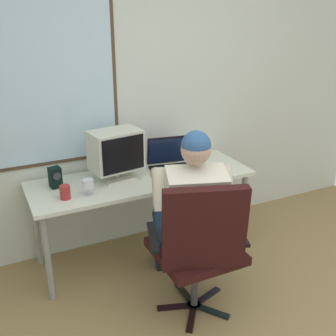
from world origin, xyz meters
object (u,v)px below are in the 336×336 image
object	(u,v)px
desk	(142,185)
laptop	(169,161)
crt_monitor	(116,151)
coffee_mug	(65,192)
desk_speaker	(55,177)
person_seated	(190,211)
wine_glass	(88,184)
office_chair	(200,244)
cd_case	(209,169)

from	to	relation	value
desk	laptop	xyz separation A→B (m)	(0.28, 0.07, 0.14)
crt_monitor	coffee_mug	world-z (taller)	crt_monitor
desk	laptop	distance (m)	0.32
desk_speaker	coffee_mug	size ratio (longest dim) A/B	1.58
person_seated	desk_speaker	size ratio (longest dim) A/B	8.15
desk	wine_glass	xyz separation A→B (m)	(-0.48, -0.14, 0.15)
desk	laptop	world-z (taller)	laptop
desk	office_chair	distance (m)	0.89
office_chair	coffee_mug	bearing A→B (deg)	131.67
desk_speaker	person_seated	bearing A→B (deg)	-42.82
office_chair	laptop	world-z (taller)	office_chair
cd_case	office_chair	bearing A→B (deg)	-124.42
wine_glass	desk_speaker	distance (m)	0.30
desk_speaker	cd_case	distance (m)	1.24
desk	person_seated	xyz separation A→B (m)	(0.10, -0.61, 0.02)
person_seated	laptop	xyz separation A→B (m)	(0.17, 0.69, 0.11)
wine_glass	cd_case	xyz separation A→B (m)	(1.04, 0.04, -0.08)
office_chair	desk_speaker	distance (m)	1.22
laptop	wine_glass	distance (m)	0.79
person_seated	coffee_mug	size ratio (longest dim) A/B	12.85
laptop	cd_case	xyz separation A→B (m)	(0.28, -0.18, -0.06)
wine_glass	desk_speaker	xyz separation A→B (m)	(-0.18, 0.24, -0.00)
desk	office_chair	bearing A→B (deg)	-88.34
office_chair	crt_monitor	xyz separation A→B (m)	(-0.22, 0.93, 0.37)
wine_glass	cd_case	distance (m)	1.04
desk_speaker	office_chair	bearing A→B (deg)	-54.96
person_seated	coffee_mug	distance (m)	0.89
office_chair	cd_case	world-z (taller)	office_chair
crt_monitor	person_seated	bearing A→B (deg)	-65.55
desk	crt_monitor	bearing A→B (deg)	167.42
crt_monitor	coffee_mug	bearing A→B (deg)	-158.49
office_chair	desk_speaker	size ratio (longest dim) A/B	6.55
office_chair	coffee_mug	size ratio (longest dim) A/B	10.32
desk_speaker	coffee_mug	distance (m)	0.23
wine_glass	coffee_mug	distance (m)	0.17
person_seated	wine_glass	size ratio (longest dim) A/B	10.74
desk_speaker	laptop	bearing A→B (deg)	-1.46
office_chair	person_seated	size ratio (longest dim) A/B	0.80
desk	crt_monitor	xyz separation A→B (m)	(-0.19, 0.04, 0.30)
desk	cd_case	world-z (taller)	cd_case
desk	crt_monitor	world-z (taller)	crt_monitor
office_chair	person_seated	distance (m)	0.30
desk_speaker	cd_case	size ratio (longest dim) A/B	0.99
desk	coffee_mug	bearing A→B (deg)	-168.28
desk	desk_speaker	distance (m)	0.69
person_seated	cd_case	bearing A→B (deg)	48.21
office_chair	crt_monitor	world-z (taller)	crt_monitor
desk	coffee_mug	xyz separation A→B (m)	(-0.64, -0.13, 0.12)
desk	coffee_mug	world-z (taller)	coffee_mug
cd_case	coffee_mug	world-z (taller)	coffee_mug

